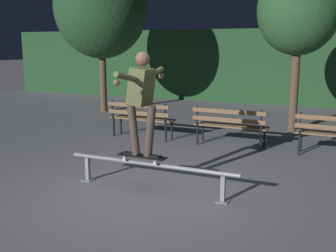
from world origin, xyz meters
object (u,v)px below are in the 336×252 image
object	(u,v)px
grind_rail	(150,169)
skateboard	(142,157)
park_bench_left_center	(230,123)
skateboarder	(141,95)
tree_behind_benches	(299,11)
park_bench_leftmost	(141,116)
tree_far_left	(101,7)

from	to	relation	value
grind_rail	skateboard	distance (m)	0.22
park_bench_left_center	grind_rail	bearing A→B (deg)	-95.87
skateboard	park_bench_left_center	world-z (taller)	park_bench_left_center
skateboarder	skateboard	bearing A→B (deg)	178.76
grind_rail	tree_behind_benches	size ratio (longest dim) A/B	0.67
park_bench_leftmost	skateboard	bearing A→B (deg)	-61.43
skateboarder	tree_behind_benches	xyz separation A→B (m)	(1.44, 5.50, 1.56)
grind_rail	tree_far_left	distance (m)	8.50
park_bench_leftmost	tree_far_left	size ratio (longest dim) A/B	0.32
skateboarder	tree_behind_benches	bearing A→B (deg)	75.29
park_bench_left_center	tree_behind_benches	world-z (taller)	tree_behind_benches
grind_rail	tree_behind_benches	xyz separation A→B (m)	(1.31, 5.50, 2.66)
skateboard	park_bench_left_center	size ratio (longest dim) A/B	0.49
skateboard	park_bench_left_center	xyz separation A→B (m)	(0.46, 3.13, 0.02)
tree_behind_benches	park_bench_leftmost	bearing A→B (deg)	-143.15
skateboard	tree_behind_benches	world-z (taller)	tree_behind_benches
park_bench_left_center	tree_behind_benches	distance (m)	3.56
grind_rail	park_bench_leftmost	size ratio (longest dim) A/B	1.74
skateboarder	tree_far_left	bearing A→B (deg)	127.41
skateboard	park_bench_leftmost	bearing A→B (deg)	118.57
tree_far_left	tree_behind_benches	xyz separation A→B (m)	(6.22, -0.75, -0.38)
grind_rail	tree_far_left	size ratio (longest dim) A/B	0.55
tree_behind_benches	tree_far_left	bearing A→B (deg)	173.15
skateboarder	park_bench_left_center	size ratio (longest dim) A/B	0.97
skateboard	grind_rail	bearing A→B (deg)	0.00
grind_rail	skateboard	xyz separation A→B (m)	(-0.14, -0.00, 0.17)
skateboard	park_bench_leftmost	xyz separation A→B (m)	(-1.71, 3.13, 0.02)
skateboard	tree_behind_benches	distance (m)	6.20
park_bench_left_center	park_bench_leftmost	bearing A→B (deg)	180.00
park_bench_leftmost	tree_far_left	xyz separation A→B (m)	(-3.06, 3.11, 2.84)
tree_behind_benches	skateboard	bearing A→B (deg)	-104.74
grind_rail	park_bench_leftmost	bearing A→B (deg)	120.51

